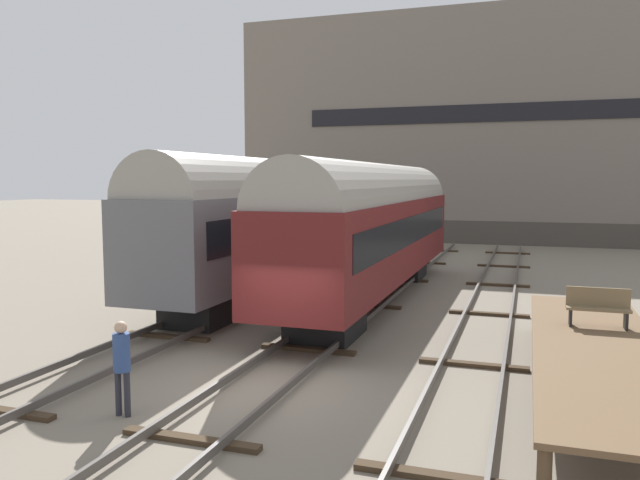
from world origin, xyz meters
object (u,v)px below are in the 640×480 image
object	(u,v)px
train_car_grey	(269,217)
person_worker	(122,359)
train_car_maroon	(374,223)
bench	(598,306)

from	to	relation	value
train_car_grey	person_worker	size ratio (longest dim) A/B	8.91
train_car_grey	train_car_maroon	xyz separation A→B (m)	(4.24, -0.10, -0.12)
train_car_grey	train_car_maroon	size ratio (longest dim) A/B	0.94
train_car_grey	train_car_maroon	distance (m)	4.24
train_car_maroon	bench	world-z (taller)	train_car_maroon
person_worker	train_car_grey	bearing A→B (deg)	100.71
bench	train_car_grey	bearing A→B (deg)	149.04
bench	person_worker	bearing A→B (deg)	-146.05
train_car_maroon	person_worker	bearing A→B (deg)	-98.30
train_car_maroon	bench	size ratio (longest dim) A/B	12.52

